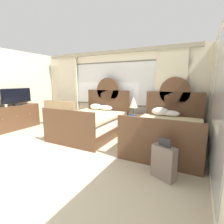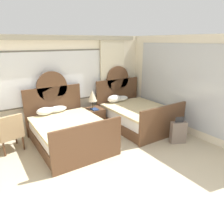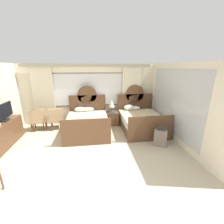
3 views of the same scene
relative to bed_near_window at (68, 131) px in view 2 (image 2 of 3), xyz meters
The scene contains 10 objects.
ground_plane 2.87m from the bed_near_window, 88.00° to the right, with size 24.00×24.00×0.00m, color #BCAD8E.
wall_back_window 1.60m from the bed_near_window, 85.34° to the left, with size 6.06×0.22×2.70m.
wall_right_mirror 3.48m from the bed_near_window, 18.91° to the right, with size 0.08×4.67×2.70m.
bed_near_window is the anchor object (origin of this frame).
bed_near_mirror 2.22m from the bed_near_window, ahead, with size 1.64×2.19×1.76m.
nightstand_between_beds 1.30m from the bed_near_window, 31.02° to the left, with size 0.53×0.55×0.59m.
table_lamp_on_nightstand 1.42m from the bed_near_window, 32.19° to the left, with size 0.27×0.27×0.58m.
book_on_nightstand 1.24m from the bed_near_window, 27.64° to the left, with size 0.18×0.26×0.03m.
armchair_by_window_left 1.37m from the bed_near_window, 160.40° to the left, with size 0.65×0.65×0.94m.
suitcase_on_floor 2.84m from the bed_near_window, 31.27° to the right, with size 0.44×0.32×0.72m.
Camera 2 is at (-1.84, -1.82, 2.55)m, focal length 33.48 mm.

